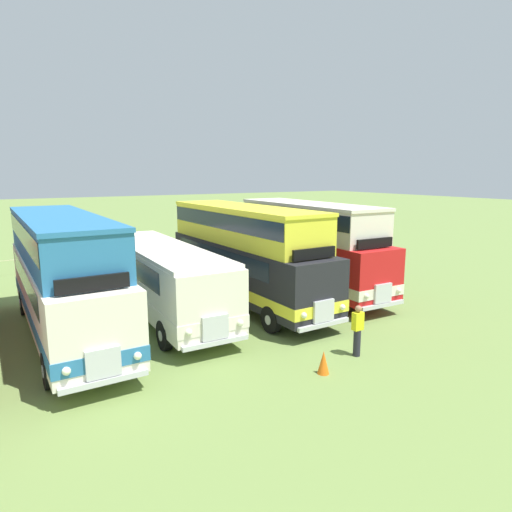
% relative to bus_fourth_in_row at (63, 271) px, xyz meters
% --- Properties ---
extents(ground_plane, '(200.00, 200.00, 0.00)m').
position_rel_bus_fourth_in_row_xyz_m(ground_plane, '(0.00, 0.24, -2.48)').
color(ground_plane, olive).
extents(bus_fourth_in_row, '(2.70, 11.38, 4.49)m').
position_rel_bus_fourth_in_row_xyz_m(bus_fourth_in_row, '(0.00, 0.00, 0.00)').
color(bus_fourth_in_row, silver).
rests_on(bus_fourth_in_row, ground).
extents(bus_fifth_in_row, '(2.79, 10.77, 2.99)m').
position_rel_bus_fourth_in_row_xyz_m(bus_fifth_in_row, '(3.86, 0.54, -0.72)').
color(bus_fifth_in_row, silver).
rests_on(bus_fifth_in_row, ground).
extents(bus_sixth_in_row, '(2.76, 10.82, 4.49)m').
position_rel_bus_fourth_in_row_xyz_m(bus_sixth_in_row, '(7.72, 0.20, -0.00)').
color(bus_sixth_in_row, black).
rests_on(bus_sixth_in_row, ground).
extents(bus_seventh_in_row, '(2.81, 10.20, 4.49)m').
position_rel_bus_fourth_in_row_xyz_m(bus_seventh_in_row, '(11.58, 0.47, -0.01)').
color(bus_seventh_in_row, red).
rests_on(bus_seventh_in_row, ground).
extents(cone_near_end, '(0.36, 0.36, 0.71)m').
position_rel_bus_fourth_in_row_xyz_m(cone_near_end, '(6.07, -7.40, -2.12)').
color(cone_near_end, orange).
rests_on(cone_near_end, ground).
extents(marshal_person, '(0.36, 0.24, 1.73)m').
position_rel_bus_fourth_in_row_xyz_m(marshal_person, '(7.87, -6.93, -1.59)').
color(marshal_person, '#23232D').
rests_on(marshal_person, ground).
extents(rope_fence_line, '(29.23, 0.08, 1.05)m').
position_rel_bus_fourth_in_row_xyz_m(rope_fence_line, '(0.00, 12.21, -1.75)').
color(rope_fence_line, '#8C704C').
rests_on(rope_fence_line, ground).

